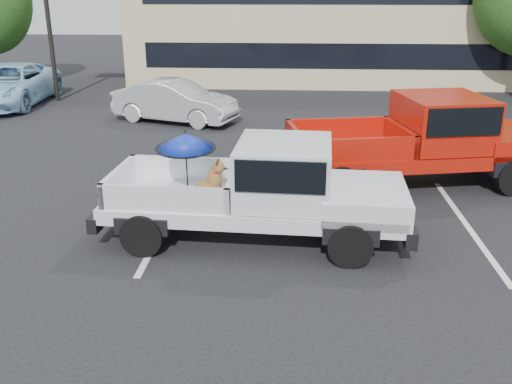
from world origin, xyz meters
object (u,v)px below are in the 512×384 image
Objects in this scene: silver_sedan at (175,101)px; blue_suv at (8,85)px; red_pickup at (433,136)px; silver_pickup at (271,186)px.

silver_sedan is 0.76× the size of blue_suv.
silver_sedan is at bearing 129.37° from red_pickup.
silver_sedan is (-7.28, 5.98, -0.44)m from red_pickup.
blue_suv is at bearing 138.25° from red_pickup.
blue_suv is at bearing 89.79° from silver_sedan.
red_pickup is at bearing -33.67° from blue_suv.
red_pickup reaches higher than blue_suv.
silver_pickup is 0.87× the size of red_pickup.
blue_suv is (-10.62, 11.86, -0.27)m from silver_pickup.
red_pickup is 16.61m from blue_suv.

